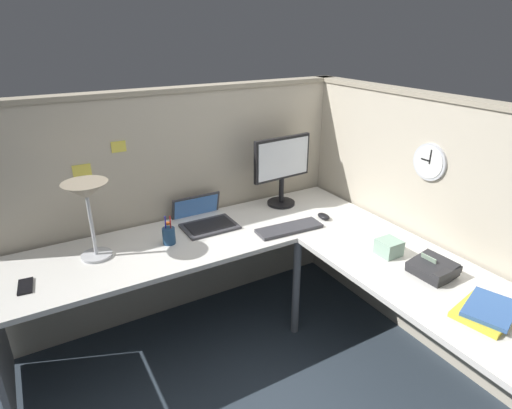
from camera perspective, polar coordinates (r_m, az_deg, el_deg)
name	(u,v)px	position (r m, az deg, el deg)	size (l,w,h in m)	color
ground_plane	(288,353)	(2.85, 4.39, -19.59)	(6.80, 6.80, 0.00)	#2D3842
cubicle_wall_back	(177,205)	(2.94, -10.72, -0.01)	(2.57, 0.12, 1.58)	#B7AD99
cubicle_wall_right	(434,228)	(2.78, 23.15, -2.96)	(0.12, 2.37, 1.58)	#B7AD99
desk	(275,280)	(2.36, 2.54, -10.20)	(2.35, 2.15, 0.73)	silver
monitor	(282,166)	(2.96, 3.59, 5.27)	(0.46, 0.20, 0.50)	black
laptop	(204,219)	(2.79, -7.17, -1.93)	(0.34, 0.38, 0.22)	#38383D
keyboard	(289,228)	(2.67, 4.56, -3.27)	(0.43, 0.14, 0.02)	#38383D
computer_mouse	(324,216)	(2.86, 9.22, -1.60)	(0.06, 0.10, 0.03)	black
desk_lamp_dome	(87,197)	(2.39, -22.09, 0.97)	(0.24, 0.24, 0.44)	#B7BABF
pen_cup	(169,235)	(2.54, -11.81, -4.15)	(0.08, 0.08, 0.18)	navy
cell_phone	(25,286)	(2.41, -28.96, -9.73)	(0.07, 0.14, 0.01)	black
office_phone	(434,269)	(2.38, 23.08, -8.12)	(0.20, 0.21, 0.11)	#232326
book_stack	(487,311)	(2.20, 29.02, -12.57)	(0.33, 0.27, 0.04)	yellow
tissue_box	(389,247)	(2.49, 17.68, -5.59)	(0.12, 0.12, 0.09)	#8CAD99
wall_clock	(430,162)	(2.63, 22.68, 5.39)	(0.04, 0.22, 0.22)	#B7BABF
pinned_note_leftmost	(119,147)	(2.65, -18.25, 7.50)	(0.09, 0.00, 0.07)	#EAD84C
pinned_note_middle	(82,171)	(2.65, -22.65, 4.19)	(0.10, 0.00, 0.08)	#EAD84C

